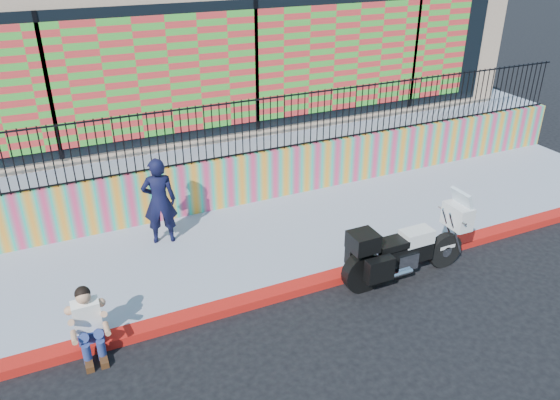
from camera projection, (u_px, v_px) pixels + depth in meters
ground at (349, 277)px, 9.68m from camera, size 90.00×90.00×0.00m
red_curb at (349, 273)px, 9.64m from camera, size 16.00×0.30×0.15m
sidewalk at (306, 231)px, 10.98m from camera, size 16.00×3.00×0.15m
mural_wall at (274, 174)px, 12.00m from camera, size 16.00×0.20×1.10m
metal_fence at (273, 124)px, 11.48m from camera, size 15.80×0.04×1.20m
elevated_platform at (203, 113)px, 16.17m from camera, size 16.00×10.00×1.25m
storefront_building at (200, 22)px, 14.82m from camera, size 14.00×8.06×4.00m
police_motorcycle at (405, 248)px, 9.37m from camera, size 2.40×0.79×1.49m
police_officer at (159, 201)px, 10.12m from camera, size 0.69×0.53×1.71m
seated_man at (90, 330)px, 7.73m from camera, size 0.54×0.71×1.06m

